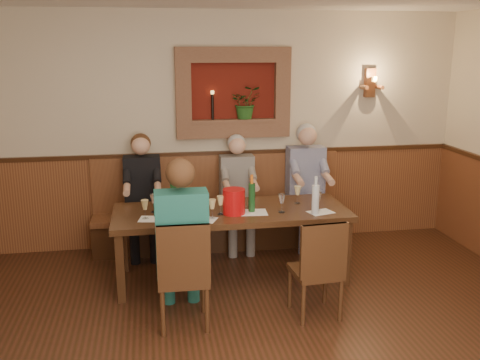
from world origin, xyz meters
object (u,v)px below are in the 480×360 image
object	(u,v)px
chair_near_right	(316,287)
spittoon_bucket	(234,201)
person_chair_front	(182,253)
person_bench_mid	(238,203)
wine_bottle_green_a	(252,197)
person_bench_right	(307,196)
person_bench_left	(143,206)
dining_table	(231,217)
water_bottle	(315,199)
bench	(220,220)
chair_near_left	(184,295)
wine_bottle_green_b	(173,195)

from	to	relation	value
chair_near_right	spittoon_bucket	xyz separation A→B (m)	(-0.62, 0.80, 0.61)
person_chair_front	spittoon_bucket	bearing A→B (deg)	48.65
person_bench_mid	spittoon_bucket	world-z (taller)	person_bench_mid
wine_bottle_green_a	spittoon_bucket	bearing A→B (deg)	-168.55
person_bench_right	chair_near_right	bearing A→B (deg)	-103.85
person_bench_left	person_bench_mid	xyz separation A→B (m)	(1.11, 0.00, -0.02)
dining_table	person_bench_mid	world-z (taller)	person_bench_mid
person_bench_mid	water_bottle	world-z (taller)	person_bench_mid
dining_table	person_bench_mid	bearing A→B (deg)	75.96
person_bench_right	water_bottle	world-z (taller)	person_bench_right
person_chair_front	bench	bearing A→B (deg)	71.96
person_chair_front	person_bench_left	bearing A→B (deg)	101.94
chair_near_left	person_bench_mid	distance (m)	1.93
person_chair_front	wine_bottle_green_b	distance (m)	0.96
person_chair_front	water_bottle	world-z (taller)	person_chair_front
person_chair_front	dining_table	bearing A→B (deg)	54.18
wine_bottle_green_b	spittoon_bucket	bearing A→B (deg)	-25.07
chair_near_right	wine_bottle_green_a	bearing A→B (deg)	112.70
person_bench_mid	wine_bottle_green_a	size ratio (longest dim) A/B	3.59
chair_near_left	person_chair_front	world-z (taller)	person_chair_front
water_bottle	spittoon_bucket	bearing A→B (deg)	169.28
wine_bottle_green_a	water_bottle	bearing A→B (deg)	-17.26
person_bench_mid	person_bench_left	bearing A→B (deg)	-179.93
wine_bottle_green_a	water_bottle	world-z (taller)	water_bottle
dining_table	bench	bearing A→B (deg)	90.00
wine_bottle_green_a	person_bench_left	bearing A→B (deg)	139.69
chair_near_right	person_bench_left	world-z (taller)	person_bench_left
dining_table	chair_near_right	world-z (taller)	chair_near_right
bench	person_bench_mid	bearing A→B (deg)	-26.44
person_bench_right	water_bottle	bearing A→B (deg)	-102.87
chair_near_left	dining_table	bearing A→B (deg)	59.68
person_bench_mid	person_bench_right	xyz separation A→B (m)	(0.85, -0.00, 0.05)
person_bench_left	wine_bottle_green_b	size ratio (longest dim) A/B	3.93
water_bottle	person_bench_mid	bearing A→B (deg)	117.99
chair_near_right	chair_near_left	bearing A→B (deg)	174.66
bench	person_bench_left	size ratio (longest dim) A/B	2.11
chair_near_left	person_bench_right	world-z (taller)	person_bench_right
chair_near_right	person_bench_right	size ratio (longest dim) A/B	0.62
person_bench_left	person_bench_mid	bearing A→B (deg)	0.07
bench	person_chair_front	size ratio (longest dim) A/B	2.01
wine_bottle_green_b	water_bottle	distance (m)	1.45
wine_bottle_green_b	person_bench_right	bearing A→B (deg)	22.86
wine_bottle_green_b	water_bottle	size ratio (longest dim) A/B	0.93
chair_near_left	person_bench_left	bearing A→B (deg)	102.24
chair_near_right	dining_table	bearing A→B (deg)	119.47
bench	chair_near_right	world-z (taller)	bench
dining_table	chair_near_right	size ratio (longest dim) A/B	2.59
wine_bottle_green_a	person_chair_front	bearing A→B (deg)	-137.92
person_bench_left	wine_bottle_green_a	size ratio (longest dim) A/B	3.69
chair_near_right	water_bottle	bearing A→B (deg)	70.12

